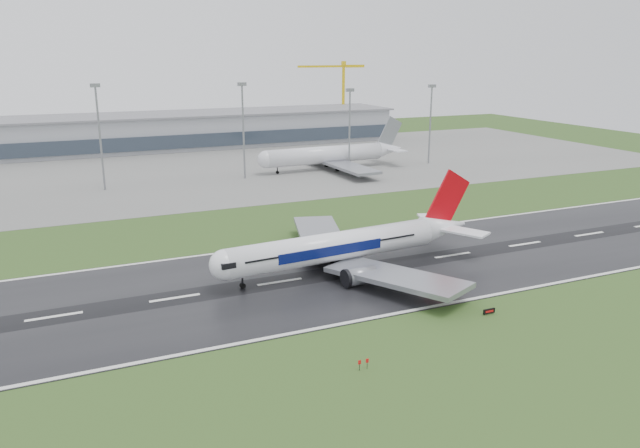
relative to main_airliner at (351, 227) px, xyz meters
name	(u,v)px	position (x,y,z in m)	size (l,w,h in m)	color
ground	(280,282)	(-15.93, -1.49, -8.84)	(520.00, 520.00, 0.00)	#2A481A
runway	(280,282)	(-15.93, -1.49, -8.79)	(400.00, 45.00, 0.10)	black
apron	(165,171)	(-15.93, 123.51, -8.80)	(400.00, 130.00, 0.08)	slate
terminal	(141,133)	(-15.93, 183.51, -1.34)	(240.00, 36.00, 15.00)	gray
main_airliner	(351,227)	(0.00, 0.00, 0.00)	(59.20, 56.38, 17.48)	white
parked_airliner	(331,145)	(42.51, 102.60, 0.28)	(61.71, 57.45, 18.09)	silver
tower_crane	(343,97)	(93.98, 198.51, 10.69)	(39.10, 2.13, 39.05)	#E1B80E
runway_sign	(489,312)	(11.22, -29.73, -8.32)	(2.30, 0.26, 1.04)	black
floodmast_2	(100,140)	(-39.42, 98.51, 7.35)	(0.64, 0.64, 32.38)	gray
floodmast_3	(243,133)	(7.44, 98.51, 7.09)	(0.64, 0.64, 31.86)	gray
floodmast_4	(349,131)	(48.31, 98.51, 5.67)	(0.64, 0.64, 29.02)	gray
floodmast_5	(430,126)	(83.79, 98.51, 6.03)	(0.64, 0.64, 29.74)	gray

